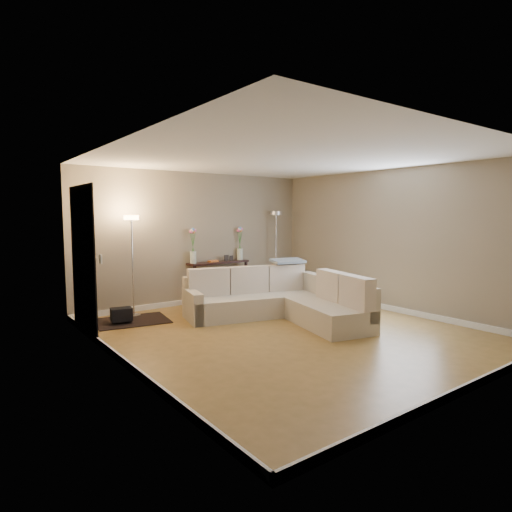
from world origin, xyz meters
TOP-DOWN VIEW (x-y plane):
  - floor at (0.00, 0.00)m, footprint 5.00×5.50m
  - ceiling at (0.00, 0.00)m, footprint 5.00×5.50m
  - wall_back at (0.00, 2.76)m, footprint 5.00×0.02m
  - wall_front at (0.00, -2.76)m, footprint 5.00×0.02m
  - wall_left at (-2.51, 0.00)m, footprint 0.02×5.50m
  - wall_right at (2.51, 0.00)m, footprint 0.02×5.50m
  - baseboard_back at (0.00, 2.73)m, footprint 5.00×0.03m
  - baseboard_front at (0.00, -2.73)m, footprint 5.00×0.03m
  - baseboard_left at (-2.48, 0.00)m, footprint 0.03×5.50m
  - baseboard_right at (2.48, 0.00)m, footprint 0.03×5.50m
  - doorway at (-2.48, 1.70)m, footprint 0.02×1.20m
  - switch_plate at (-2.48, 0.85)m, footprint 0.02×0.08m
  - sectional_sofa at (0.48, 0.76)m, footprint 2.54×2.83m
  - throw_blanket at (1.05, 1.22)m, footprint 0.67×0.47m
  - console_table at (0.31, 2.65)m, footprint 1.35×0.40m
  - leaning_mirror at (0.39, 2.82)m, footprint 0.95×0.07m
  - table_decor at (0.39, 2.61)m, footprint 0.57×0.13m
  - flower_vase_left at (-0.17, 2.64)m, footprint 0.15×0.13m
  - flower_vase_right at (0.96, 2.67)m, footprint 0.15×0.13m
  - floor_lamp_lit at (-1.49, 2.38)m, footprint 0.29×0.29m
  - floor_lamp_unlit at (1.82, 2.51)m, footprint 0.31×0.31m
  - charcoal_rug at (-1.64, 2.07)m, footprint 1.27×1.04m
  - black_bag at (-1.84, 2.00)m, footprint 0.36×0.28m

SIDE VIEW (x-z plane):
  - floor at x=0.00m, z-range -0.01..0.00m
  - charcoal_rug at x=-1.64m, z-range 0.00..0.02m
  - baseboard_back at x=0.00m, z-range 0.00..0.10m
  - baseboard_front at x=0.00m, z-range 0.00..0.10m
  - baseboard_left at x=-2.48m, z-range 0.00..0.10m
  - baseboard_right at x=2.48m, z-range 0.00..0.10m
  - black_bag at x=-1.84m, z-range 0.05..0.26m
  - sectional_sofa at x=0.48m, z-range -0.11..0.74m
  - console_table at x=0.31m, z-range 0.05..0.88m
  - table_decor at x=0.39m, z-range 0.78..0.92m
  - throw_blanket at x=1.05m, z-range 0.88..0.96m
  - doorway at x=-2.48m, z-range 0.00..2.20m
  - flower_vase_left at x=-0.17m, z-range 0.76..1.47m
  - flower_vase_right at x=0.96m, z-range 0.76..1.47m
  - leaning_mirror at x=0.39m, z-range 0.82..1.57m
  - switch_plate at x=-2.48m, z-range 1.14..1.26m
  - floor_lamp_lit at x=-1.49m, z-range 0.36..2.13m
  - wall_back at x=0.00m, z-range 0.00..2.60m
  - wall_front at x=0.00m, z-range 0.00..2.60m
  - wall_left at x=-2.51m, z-range 0.00..2.60m
  - wall_right at x=2.51m, z-range 0.00..2.60m
  - floor_lamp_unlit at x=1.82m, z-range 0.38..2.23m
  - ceiling at x=0.00m, z-range 2.60..2.61m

